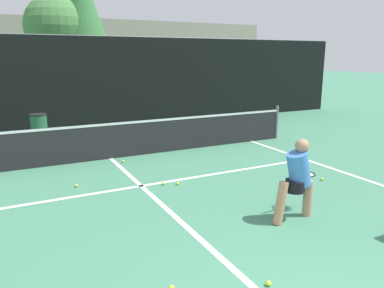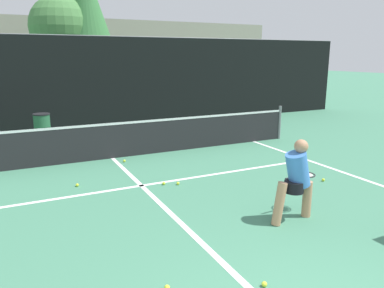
% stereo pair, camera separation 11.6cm
% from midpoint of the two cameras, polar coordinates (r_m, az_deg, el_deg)
% --- Properties ---
extents(court_service_line, '(8.25, 0.10, 0.01)m').
position_cam_midpoint_polar(court_service_line, '(7.91, -8.18, -6.33)').
color(court_service_line, white).
rests_on(court_service_line, ground).
extents(court_center_mark, '(0.10, 7.22, 0.01)m').
position_cam_midpoint_polar(court_center_mark, '(6.84, -4.79, -9.46)').
color(court_center_mark, white).
rests_on(court_center_mark, ground).
extents(court_sideline_right, '(0.10, 8.22, 0.01)m').
position_cam_midpoint_polar(court_sideline_right, '(9.40, 21.64, -3.98)').
color(court_sideline_right, white).
rests_on(court_sideline_right, ground).
extents(net, '(11.09, 0.09, 1.07)m').
position_cam_midpoint_polar(net, '(9.98, -12.74, 0.64)').
color(net, slate).
rests_on(net, ground).
extents(fence_back, '(24.00, 0.06, 3.35)m').
position_cam_midpoint_polar(fence_back, '(14.16, -17.58, 8.76)').
color(fence_back, black).
rests_on(fence_back, ground).
extents(player_practicing, '(1.11, 0.63, 1.36)m').
position_cam_midpoint_polar(player_practicing, '(6.31, 15.25, -4.92)').
color(player_practicing, tan).
rests_on(player_practicing, ground).
extents(tennis_ball_scattered_0, '(0.07, 0.07, 0.07)m').
position_cam_midpoint_polar(tennis_ball_scattered_0, '(8.13, -17.58, -6.07)').
color(tennis_ball_scattered_0, '#D1E033').
rests_on(tennis_ball_scattered_0, ground).
extents(tennis_ball_scattered_1, '(0.07, 0.07, 0.07)m').
position_cam_midpoint_polar(tennis_ball_scattered_1, '(4.78, 10.86, -20.13)').
color(tennis_ball_scattered_1, '#D1E033').
rests_on(tennis_ball_scattered_1, ground).
extents(tennis_ball_scattered_2, '(0.07, 0.07, 0.07)m').
position_cam_midpoint_polar(tennis_ball_scattered_2, '(4.64, -3.88, -21.02)').
color(tennis_ball_scattered_2, '#D1E033').
rests_on(tennis_ball_scattered_2, ground).
extents(tennis_ball_scattered_3, '(0.07, 0.07, 0.07)m').
position_cam_midpoint_polar(tennis_ball_scattered_3, '(8.61, 18.85, -5.09)').
color(tennis_ball_scattered_3, '#D1E033').
rests_on(tennis_ball_scattered_3, ground).
extents(tennis_ball_scattered_4, '(0.07, 0.07, 0.07)m').
position_cam_midpoint_polar(tennis_ball_scattered_4, '(9.68, -10.82, -2.58)').
color(tennis_ball_scattered_4, '#D1E033').
rests_on(tennis_ball_scattered_4, ground).
extents(tennis_ball_scattered_5, '(0.07, 0.07, 0.07)m').
position_cam_midpoint_polar(tennis_ball_scattered_5, '(7.54, 13.05, -7.31)').
color(tennis_ball_scattered_5, '#D1E033').
rests_on(tennis_ball_scattered_5, ground).
extents(tennis_ball_scattered_7, '(0.07, 0.07, 0.07)m').
position_cam_midpoint_polar(tennis_ball_scattered_7, '(7.90, -2.61, -6.02)').
color(tennis_ball_scattered_7, '#D1E033').
rests_on(tennis_ball_scattered_7, ground).
extents(tennis_ball_scattered_8, '(0.07, 0.07, 0.07)m').
position_cam_midpoint_polar(tennis_ball_scattered_8, '(7.91, -4.78, -6.02)').
color(tennis_ball_scattered_8, '#D1E033').
rests_on(tennis_ball_scattered_8, ground).
extents(trash_bin, '(0.51, 0.51, 0.90)m').
position_cam_midpoint_polar(trash_bin, '(12.55, -22.50, 2.24)').
color(trash_bin, '#28603D').
rests_on(trash_bin, ground).
extents(parked_car, '(1.66, 3.91, 1.53)m').
position_cam_midpoint_polar(parked_car, '(18.44, -22.05, 6.13)').
color(parked_car, black).
rests_on(parked_car, ground).
extents(tree_west, '(2.83, 2.83, 3.37)m').
position_cam_midpoint_polar(tree_west, '(19.82, -8.21, 13.88)').
color(tree_west, brown).
rests_on(tree_west, ground).
extents(tree_mid, '(3.30, 3.30, 5.81)m').
position_cam_midpoint_polar(tree_mid, '(22.27, -20.20, 16.40)').
color(tree_mid, brown).
rests_on(tree_mid, ground).
extents(tree_east, '(2.80, 2.80, 7.46)m').
position_cam_midpoint_polar(tree_east, '(22.20, -16.64, 19.56)').
color(tree_east, brown).
rests_on(tree_east, ground).
extents(building_far, '(36.00, 2.40, 5.20)m').
position_cam_midpoint_polar(building_far, '(28.95, -22.87, 12.23)').
color(building_far, gray).
rests_on(building_far, ground).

